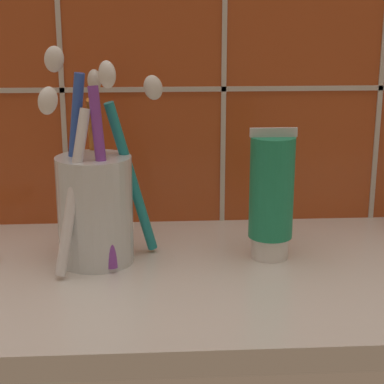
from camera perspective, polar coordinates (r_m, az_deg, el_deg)
sink_counter at (r=56.65cm, az=2.48°, el=-7.76°), size 65.04×28.04×2.00cm
tile_wall_backsplash at (r=66.27cm, az=1.38°, el=13.59°), size 75.04×1.72×42.27cm
toothbrush_cup at (r=56.81cm, az=-8.60°, el=-0.70°), size 10.66×13.95×18.96cm
toothpaste_tube at (r=57.41cm, az=7.07°, el=-0.30°), size 4.14×3.95×11.92cm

